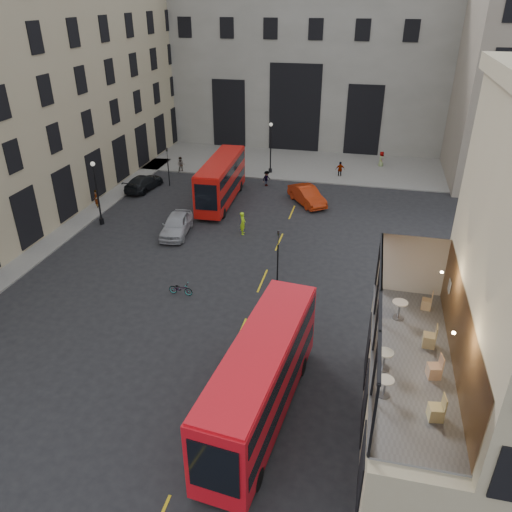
% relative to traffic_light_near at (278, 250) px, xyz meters
% --- Properties ---
extents(ground, '(140.00, 140.00, 0.00)m').
position_rel_traffic_light_near_xyz_m(ground, '(1.00, -12.00, -2.42)').
color(ground, black).
rests_on(ground, ground).
extents(host_frontage, '(3.00, 11.00, 4.50)m').
position_rel_traffic_light_near_xyz_m(host_frontage, '(7.50, -12.00, -0.17)').
color(host_frontage, tan).
rests_on(host_frontage, ground).
extents(cafe_floor, '(3.00, 10.00, 0.10)m').
position_rel_traffic_light_near_xyz_m(cafe_floor, '(7.50, -12.00, 2.12)').
color(cafe_floor, slate).
rests_on(cafe_floor, host_frontage).
extents(gateway, '(35.00, 10.60, 18.00)m').
position_rel_traffic_light_near_xyz_m(gateway, '(-4.00, 35.99, 6.96)').
color(gateway, '#98968E').
rests_on(gateway, ground).
extents(pavement_far, '(40.00, 12.00, 0.12)m').
position_rel_traffic_light_near_xyz_m(pavement_far, '(-5.00, 26.00, -2.36)').
color(pavement_far, slate).
rests_on(pavement_far, ground).
extents(pavement_left, '(8.00, 48.00, 0.12)m').
position_rel_traffic_light_near_xyz_m(pavement_left, '(-21.00, -0.00, -2.36)').
color(pavement_left, slate).
rests_on(pavement_left, ground).
extents(traffic_light_near, '(0.16, 0.20, 3.80)m').
position_rel_traffic_light_near_xyz_m(traffic_light_near, '(0.00, 0.00, 0.00)').
color(traffic_light_near, black).
rests_on(traffic_light_near, ground).
extents(traffic_light_far, '(0.16, 0.20, 3.80)m').
position_rel_traffic_light_near_xyz_m(traffic_light_far, '(-14.00, 16.00, 0.00)').
color(traffic_light_far, black).
rests_on(traffic_light_far, ground).
extents(street_lamp_a, '(0.36, 0.36, 5.33)m').
position_rel_traffic_light_near_xyz_m(street_lamp_a, '(-16.00, 6.00, -0.03)').
color(street_lamp_a, black).
rests_on(street_lamp_a, ground).
extents(street_lamp_b, '(0.36, 0.36, 5.33)m').
position_rel_traffic_light_near_xyz_m(street_lamp_b, '(-5.00, 22.00, -0.03)').
color(street_lamp_b, black).
rests_on(street_lamp_b, ground).
extents(bus_near, '(3.42, 10.52, 4.12)m').
position_rel_traffic_light_near_xyz_m(bus_near, '(1.50, -11.69, -0.11)').
color(bus_near, red).
rests_on(bus_near, ground).
extents(bus_far, '(2.70, 10.07, 3.98)m').
position_rel_traffic_light_near_xyz_m(bus_far, '(-7.67, 12.93, -0.19)').
color(bus_far, '#B4110C').
rests_on(bus_far, ground).
extents(car_a, '(2.49, 4.98, 1.63)m').
position_rel_traffic_light_near_xyz_m(car_a, '(-9.21, 5.59, -1.61)').
color(car_a, '#9E9FA5').
rests_on(car_a, ground).
extents(car_b, '(4.17, 4.86, 1.58)m').
position_rel_traffic_light_near_xyz_m(car_b, '(-0.03, 14.32, -1.64)').
color(car_b, '#A02509').
rests_on(car_b, ground).
extents(car_c, '(2.59, 5.09, 1.42)m').
position_rel_traffic_light_near_xyz_m(car_c, '(-16.00, 14.41, -1.72)').
color(car_c, black).
rests_on(car_c, ground).
extents(bicycle, '(1.61, 0.61, 0.83)m').
position_rel_traffic_light_near_xyz_m(bicycle, '(-5.70, -2.82, -2.01)').
color(bicycle, gray).
rests_on(bicycle, ground).
extents(cyclist, '(0.58, 0.76, 1.85)m').
position_rel_traffic_light_near_xyz_m(cyclist, '(-4.10, 6.80, -1.50)').
color(cyclist, '#A5DF17').
rests_on(cyclist, ground).
extents(pedestrian_a, '(0.98, 0.85, 1.71)m').
position_rel_traffic_light_near_xyz_m(pedestrian_a, '(-14.26, 20.03, -1.57)').
color(pedestrian_a, gray).
rests_on(pedestrian_a, ground).
extents(pedestrian_b, '(1.02, 1.14, 1.53)m').
position_rel_traffic_light_near_xyz_m(pedestrian_b, '(-4.58, 18.11, -1.66)').
color(pedestrian_b, gray).
rests_on(pedestrian_b, ground).
extents(pedestrian_c, '(1.02, 0.56, 1.64)m').
position_rel_traffic_light_near_xyz_m(pedestrian_c, '(2.29, 22.40, -1.60)').
color(pedestrian_c, gray).
rests_on(pedestrian_c, ground).
extents(pedestrian_d, '(0.78, 0.97, 1.72)m').
position_rel_traffic_light_near_xyz_m(pedestrian_d, '(6.40, 26.88, -1.57)').
color(pedestrian_d, gray).
rests_on(pedestrian_d, ground).
extents(pedestrian_e, '(0.64, 0.75, 1.75)m').
position_rel_traffic_light_near_xyz_m(pedestrian_e, '(-18.00, 8.93, -1.55)').
color(pedestrian_e, gray).
rests_on(pedestrian_e, ground).
extents(cafe_table_near, '(0.58, 0.58, 0.73)m').
position_rel_traffic_light_near_xyz_m(cafe_table_near, '(6.44, -14.22, 2.66)').
color(cafe_table_near, silver).
rests_on(cafe_table_near, cafe_floor).
extents(cafe_table_mid, '(0.63, 0.63, 0.78)m').
position_rel_traffic_light_near_xyz_m(cafe_table_mid, '(6.41, -12.79, 2.69)').
color(cafe_table_mid, beige).
rests_on(cafe_table_mid, cafe_floor).
extents(cafe_table_far, '(0.66, 0.66, 0.82)m').
position_rel_traffic_light_near_xyz_m(cafe_table_far, '(7.01, -9.29, 2.72)').
color(cafe_table_far, silver).
rests_on(cafe_table_far, cafe_floor).
extents(cafe_chair_a, '(0.53, 0.53, 0.95)m').
position_rel_traffic_light_near_xyz_m(cafe_chair_a, '(8.10, -14.92, 2.46)').
color(cafe_chair_a, '#D9C17D').
rests_on(cafe_chair_a, cafe_floor).
extents(cafe_chair_b, '(0.55, 0.55, 0.94)m').
position_rel_traffic_light_near_xyz_m(cafe_chair_b, '(8.21, -12.81, 2.46)').
color(cafe_chair_b, tan).
rests_on(cafe_chair_b, cafe_floor).
extents(cafe_chair_c, '(0.52, 0.52, 0.97)m').
position_rel_traffic_light_near_xyz_m(cafe_chair_c, '(8.17, -10.98, 2.47)').
color(cafe_chair_c, tan).
rests_on(cafe_chair_c, cafe_floor).
extents(cafe_chair_d, '(0.47, 0.47, 0.85)m').
position_rel_traffic_light_near_xyz_m(cafe_chair_d, '(8.25, -8.24, 2.43)').
color(cafe_chair_d, tan).
rests_on(cafe_chair_d, cafe_floor).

